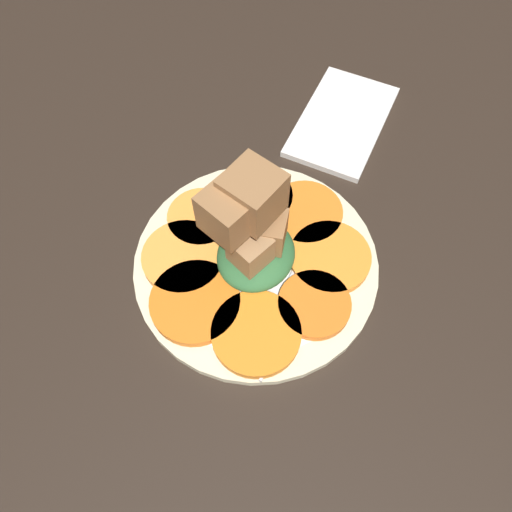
{
  "coord_description": "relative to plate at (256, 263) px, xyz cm",
  "views": [
    {
      "loc": [
        -22.26,
        -10.3,
        48.03
      ],
      "look_at": [
        0.0,
        0.0,
        4.1
      ],
      "focal_mm": 35.0,
      "sensor_mm": 36.0,
      "label": 1
    }
  ],
  "objects": [
    {
      "name": "center_pile",
      "position": [
        0.05,
        0.49,
        5.79
      ],
      "size": [
        8.59,
        8.62,
        11.95
      ],
      "color": "#2D6033",
      "rests_on": "plate"
    },
    {
      "name": "carrot_slice_1",
      "position": [
        -2.26,
        -7.27,
        1.06
      ],
      "size": [
        7.12,
        7.12,
        0.96
      ],
      "primitive_type": "cylinder",
      "color": "orange",
      "rests_on": "plate"
    },
    {
      "name": "carrot_slice_3",
      "position": [
        7.3,
        -2.45,
        1.06
      ],
      "size": [
        8.01,
        8.01,
        0.96
      ],
      "primitive_type": "cylinder",
      "color": "orange",
      "rests_on": "plate"
    },
    {
      "name": "carrot_slice_7",
      "position": [
        -6.87,
        3.35,
        1.06
      ],
      "size": [
        8.86,
        8.86,
        0.96
      ],
      "primitive_type": "cylinder",
      "color": "orange",
      "rests_on": "plate"
    },
    {
      "name": "carrot_slice_2",
      "position": [
        3.3,
        -6.79,
        1.06
      ],
      "size": [
        8.34,
        8.34,
        0.96
      ],
      "primitive_type": "cylinder",
      "color": "orange",
      "rests_on": "plate"
    },
    {
      "name": "carrot_slice_5",
      "position": [
        2.06,
        7.38,
        1.06
      ],
      "size": [
        7.24,
        7.24,
        0.96
      ],
      "primitive_type": "cylinder",
      "color": "orange",
      "rests_on": "plate"
    },
    {
      "name": "plate",
      "position": [
        0.0,
        0.0,
        0.0
      ],
      "size": [
        25.17,
        25.17,
        1.05
      ],
      "color": "beige",
      "rests_on": "table_slab"
    },
    {
      "name": "fork",
      "position": [
        -2.39,
        -4.45,
        0.78
      ],
      "size": [
        18.63,
        2.41,
        0.4
      ],
      "rotation": [
        0.0,
        0.0,
        0.02
      ],
      "color": "silver",
      "rests_on": "plate"
    },
    {
      "name": "carrot_slice_4",
      "position": [
        6.91,
        3.41,
        1.06
      ],
      "size": [
        8.41,
        8.41,
        0.96
      ],
      "primitive_type": "cylinder",
      "color": "orange",
      "rests_on": "plate"
    },
    {
      "name": "carrot_slice_6",
      "position": [
        -2.97,
        6.81,
        1.06
      ],
      "size": [
        8.45,
        8.45,
        0.96
      ],
      "primitive_type": "cylinder",
      "color": "orange",
      "rests_on": "plate"
    },
    {
      "name": "carrot_slice_0",
      "position": [
        -7.26,
        -3.38,
        1.06
      ],
      "size": [
        8.55,
        8.55,
        0.96
      ],
      "primitive_type": "cylinder",
      "color": "orange",
      "rests_on": "plate"
    },
    {
      "name": "napkin",
      "position": [
        22.68,
        -1.26,
        -0.12
      ],
      "size": [
        16.15,
        9.69,
        0.8
      ],
      "color": "silver",
      "rests_on": "table_slab"
    },
    {
      "name": "table_slab",
      "position": [
        0.0,
        0.0,
        -1.52
      ],
      "size": [
        120.0,
        120.0,
        2.0
      ],
      "primitive_type": "cube",
      "color": "black",
      "rests_on": "ground"
    }
  ]
}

